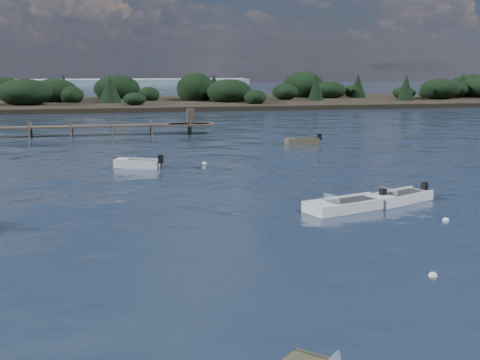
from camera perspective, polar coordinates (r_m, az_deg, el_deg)
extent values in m
plane|color=#172235|center=(79.45, -8.66, 5.27)|extent=(400.00, 400.00, 0.00)
cube|color=white|center=(45.30, -9.72, 1.32)|extent=(3.48, 2.47, 0.75)
cube|color=white|center=(45.69, -11.18, 1.92)|extent=(1.17, 1.38, 0.15)
cube|color=#27272A|center=(45.15, -9.43, 1.76)|extent=(2.43, 1.82, 0.13)
cube|color=white|center=(44.70, -10.01, 1.76)|extent=(3.02, 1.40, 0.15)
cube|color=white|center=(45.77, -9.48, 1.99)|extent=(3.02, 1.40, 0.15)
cube|color=black|center=(44.58, -7.52, 1.98)|extent=(0.42, 0.46, 0.59)
cylinder|color=black|center=(44.66, -7.51, 1.32)|extent=(0.14, 0.14, 0.59)
cube|color=brown|center=(58.29, 5.89, 3.49)|extent=(3.25, 1.46, 0.74)
cube|color=brown|center=(57.81, 4.77, 3.89)|extent=(0.83, 1.19, 0.15)
cube|color=#27272A|center=(58.34, 6.12, 3.84)|extent=(2.22, 1.15, 0.13)
cube|color=brown|center=(57.71, 6.10, 3.85)|extent=(3.18, 0.32, 0.15)
cube|color=brown|center=(58.76, 5.69, 3.98)|extent=(3.18, 0.32, 0.15)
cube|color=black|center=(58.90, 7.55, 4.08)|extent=(0.32, 0.38, 0.58)
cylinder|color=black|center=(58.96, 7.54, 3.59)|extent=(0.11, 0.11, 0.58)
cube|color=white|center=(34.52, 14.85, -1.84)|extent=(4.38, 3.17, 0.64)
cube|color=white|center=(33.24, 13.23, -1.58)|extent=(1.49, 1.69, 0.13)
cube|color=#27272A|center=(34.71, 15.21, -1.28)|extent=(3.06, 2.33, 0.11)
cube|color=white|center=(34.02, 15.84, -1.42)|extent=(3.76, 1.87, 0.13)
cube|color=white|center=(34.88, 13.95, -1.04)|extent=(3.76, 1.87, 0.13)
cube|color=black|center=(36.21, 17.08, -0.59)|extent=(0.36, 0.39, 0.50)
cylinder|color=black|center=(36.29, 17.04, -1.27)|extent=(0.12, 0.12, 0.50)
cube|color=silver|center=(33.70, 13.96, -1.06)|extent=(0.61, 1.07, 0.38)
cube|color=white|center=(31.97, 10.09, -2.62)|extent=(4.91, 3.09, 0.67)
cube|color=white|center=(30.80, 7.63, -2.31)|extent=(1.54, 1.82, 0.13)
cube|color=#27272A|center=(32.14, 10.61, -1.99)|extent=(3.41, 2.30, 0.12)
cube|color=white|center=(31.29, 11.06, -2.21)|extent=(4.40, 1.56, 0.13)
cube|color=white|center=(32.48, 9.19, -1.67)|extent=(4.40, 1.56, 0.13)
cube|color=black|center=(33.52, 13.39, -1.24)|extent=(0.36, 0.39, 0.53)
cylinder|color=black|center=(33.61, 13.36, -2.01)|extent=(0.12, 0.12, 0.53)
cube|color=silver|center=(31.20, 8.70, -1.74)|extent=(0.54, 1.23, 0.40)
sphere|color=white|center=(30.94, 18.92, -3.67)|extent=(0.32, 0.32, 0.32)
sphere|color=white|center=(46.51, -3.41, 1.57)|extent=(0.32, 0.32, 0.32)
sphere|color=white|center=(22.83, 17.81, -8.68)|extent=(0.32, 0.32, 0.32)
cube|color=brown|center=(67.82, -4.68, 5.28)|extent=(5.00, 3.20, 0.18)
cube|color=brown|center=(67.74, -4.69, 6.04)|extent=(0.80, 0.80, 1.60)
cylinder|color=brown|center=(67.05, -19.35, 4.14)|extent=(0.20, 0.20, 2.20)
cylinder|color=brown|center=(68.74, -19.18, 4.30)|extent=(0.20, 0.20, 2.20)
cylinder|color=brown|center=(66.63, -15.71, 4.31)|extent=(0.20, 0.20, 2.20)
cylinder|color=brown|center=(68.33, -15.62, 4.46)|extent=(0.20, 0.20, 2.20)
cylinder|color=brown|center=(66.49, -12.03, 4.46)|extent=(0.20, 0.20, 2.20)
cylinder|color=brown|center=(68.19, -12.03, 4.61)|extent=(0.20, 0.20, 2.20)
cylinder|color=brown|center=(66.62, -8.35, 4.59)|extent=(0.20, 0.20, 2.20)
cylinder|color=brown|center=(68.32, -8.44, 4.74)|extent=(0.20, 0.20, 2.20)
cylinder|color=brown|center=(67.02, -4.69, 4.70)|extent=(0.20, 0.20, 2.20)
cylinder|color=brown|center=(68.71, -4.88, 4.85)|extent=(0.20, 0.20, 2.20)
cube|color=black|center=(122.81, 2.00, 7.27)|extent=(190.00, 40.00, 1.60)
ellipsoid|color=black|center=(122.68, 2.01, 8.57)|extent=(180.50, 36.00, 4.40)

